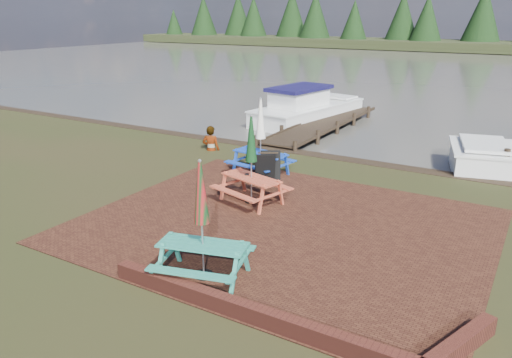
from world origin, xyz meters
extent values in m
plane|color=black|center=(0.00, 0.00, 0.00)|extent=(120.00, 120.00, 0.00)
cube|color=#341910|center=(0.00, 1.00, 0.01)|extent=(9.00, 7.50, 0.02)
cube|color=#4C1E16|center=(1.50, -2.60, 0.15)|extent=(6.00, 0.22, 0.30)
cube|color=#4C1E16|center=(4.30, -1.80, 0.15)|extent=(0.82, 1.77, 0.30)
cube|color=#434139|center=(0.00, 37.00, 0.00)|extent=(120.00, 60.00, 0.02)
cube|color=#28826F|center=(-0.17, -1.86, 0.67)|extent=(1.74, 1.04, 0.04)
cube|color=#28826F|center=(-0.01, -2.45, 0.41)|extent=(1.63, 0.63, 0.04)
cube|color=#28826F|center=(-0.33, -1.26, 0.41)|extent=(1.63, 0.63, 0.04)
cube|color=#28826F|center=(-0.86, -2.04, 0.34)|extent=(0.44, 1.39, 0.67)
cube|color=#28826F|center=(0.51, -1.67, 0.34)|extent=(0.44, 1.39, 0.67)
cylinder|color=black|center=(-0.17, -1.86, 0.05)|extent=(0.33, 0.33, 0.09)
cylinder|color=#B2B2B7|center=(-0.17, -1.86, 1.13)|extent=(0.03, 0.03, 2.27)
cone|color=maroon|center=(-0.17, -1.86, 1.68)|extent=(0.29, 0.29, 1.13)
cube|color=#BF4C31|center=(-1.42, 1.91, 0.68)|extent=(1.76, 1.06, 0.04)
cube|color=#BF4C31|center=(-1.59, 1.31, 0.41)|extent=(1.65, 0.66, 0.04)
cube|color=#BF4C31|center=(-1.25, 2.51, 0.41)|extent=(1.65, 0.66, 0.04)
cube|color=#BF4C31|center=(-2.11, 2.11, 0.34)|extent=(0.46, 1.40, 0.68)
cube|color=#BF4C31|center=(-0.73, 1.72, 0.34)|extent=(0.46, 1.40, 0.68)
cylinder|color=black|center=(-1.42, 1.91, 0.05)|extent=(0.33, 0.33, 0.09)
cylinder|color=#B2B2B7|center=(-1.42, 1.91, 1.15)|extent=(0.03, 0.03, 2.29)
cone|color=#0D3314|center=(-1.42, 1.91, 1.70)|extent=(0.29, 0.29, 1.15)
cube|color=#163DA7|center=(-2.42, 4.10, 0.69)|extent=(1.74, 0.87, 0.04)
cube|color=#163DA7|center=(-2.51, 3.47, 0.42)|extent=(1.68, 0.44, 0.04)
cube|color=#163DA7|center=(-2.34, 4.72, 0.42)|extent=(1.68, 0.44, 0.04)
cube|color=#163DA7|center=(-3.14, 4.19, 0.34)|extent=(0.27, 1.44, 0.69)
cube|color=#163DA7|center=(-1.71, 4.00, 0.34)|extent=(0.27, 1.44, 0.69)
cylinder|color=black|center=(-2.42, 4.10, 0.05)|extent=(0.33, 0.33, 0.09)
cylinder|color=#B2B2B7|center=(-2.42, 4.10, 1.16)|extent=(0.03, 0.03, 2.32)
cone|color=white|center=(-2.42, 4.10, 1.72)|extent=(0.30, 0.30, 1.16)
cube|color=black|center=(-1.80, 3.29, 0.47)|extent=(0.61, 0.50, 0.93)
cube|color=black|center=(-1.80, 3.61, 0.47)|extent=(0.61, 0.50, 0.93)
cube|color=black|center=(-1.80, 3.45, 0.92)|extent=(0.51, 0.34, 0.03)
cube|color=black|center=(-3.50, 11.50, 0.12)|extent=(1.60, 9.00, 0.06)
cube|color=black|center=(-4.25, 11.50, 0.17)|extent=(0.08, 9.00, 0.08)
cube|color=black|center=(-2.75, 11.50, 0.17)|extent=(0.08, 9.00, 0.08)
cylinder|color=black|center=(-4.30, 7.00, -0.10)|extent=(0.16, 0.16, 1.00)
cylinder|color=black|center=(-2.70, 7.00, -0.10)|extent=(0.16, 0.16, 1.00)
cube|color=silver|center=(-4.94, 12.90, 0.10)|extent=(3.22, 6.66, 0.91)
cube|color=silver|center=(-4.94, 12.90, 0.58)|extent=(3.29, 6.79, 0.07)
cube|color=silver|center=(-5.07, 12.14, 1.02)|extent=(2.00, 2.91, 0.78)
cube|color=#120F39|center=(-5.07, 12.14, 1.45)|extent=(2.24, 3.31, 0.16)
cube|color=silver|center=(-4.53, 15.29, 0.70)|extent=(2.03, 1.44, 0.09)
cube|color=silver|center=(3.29, 8.32, 0.78)|extent=(1.83, 2.46, 0.10)
imported|color=gray|center=(-5.38, 5.63, 0.88)|extent=(0.73, 0.57, 1.76)
camera|label=1|loc=(4.88, -8.45, 4.68)|focal=35.00mm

